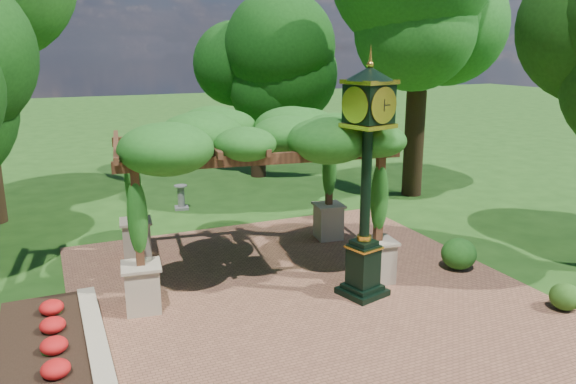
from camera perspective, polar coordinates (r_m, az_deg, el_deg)
name	(u,v)px	position (r m, az deg, el deg)	size (l,w,h in m)	color
ground	(337,324)	(11.79, 5.03, -13.25)	(120.00, 120.00, 0.00)	#1E4714
brick_plaza	(315,304)	(12.57, 2.81, -11.26)	(10.00, 12.00, 0.04)	brown
border_wall	(98,351)	(10.97, -18.76, -15.08)	(0.35, 5.00, 0.40)	#C6B793
flower_bed	(43,363)	(10.98, -23.60, -15.67)	(1.50, 5.00, 0.36)	red
pedestal_clock	(367,163)	(12.11, 8.02, 2.97)	(1.25, 1.25, 5.17)	black
pergola	(248,143)	(13.53, -4.04, 4.98)	(6.73, 4.69, 3.96)	tan
sundial	(181,199)	(19.88, -10.80, -0.66)	(0.55, 0.55, 0.85)	gray
shrub_front	(565,297)	(13.50, 26.33, -9.51)	(0.64, 0.64, 0.58)	#2A5618
shrub_mid	(459,254)	(14.84, 16.96, -6.03)	(0.88, 0.88, 0.79)	#1F5818
shrub_back	(326,207)	(18.49, 3.88, -1.52)	(0.78, 0.78, 0.70)	#2C6A1E
tree_north	(257,65)	(24.07, -3.16, 12.76)	(4.63, 4.63, 6.93)	black
tree_east_far	(422,3)	(21.43, 13.44, 18.17)	(4.97, 4.97, 10.19)	#302012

